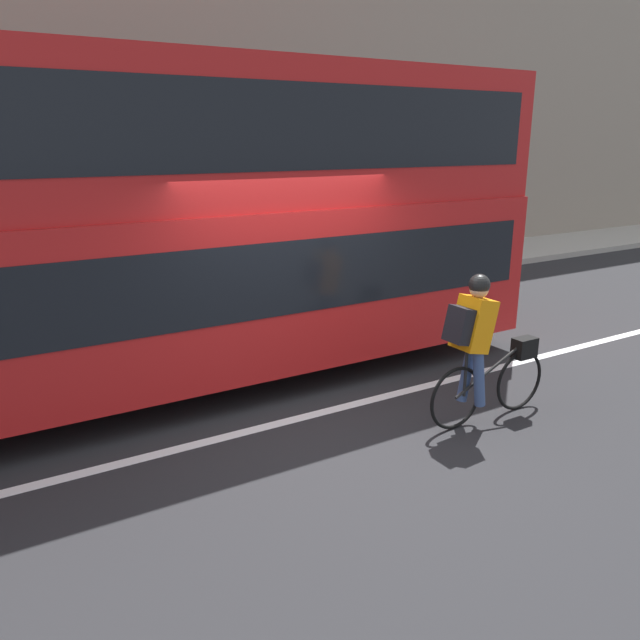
# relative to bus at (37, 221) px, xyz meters

# --- Properties ---
(ground_plane) EXTENTS (80.00, 80.00, 0.00)m
(ground_plane) POSITION_rel_bus_xyz_m (2.28, -1.52, -2.07)
(ground_plane) COLOR #232326
(road_center_line) EXTENTS (50.00, 0.14, 0.01)m
(road_center_line) POSITION_rel_bus_xyz_m (2.28, -1.67, -2.06)
(road_center_line) COLOR silver
(road_center_line) RESTS_ON ground_plane
(sidewalk_curb) EXTENTS (60.00, 2.28, 0.13)m
(sidewalk_curb) POSITION_rel_bus_xyz_m (2.28, 4.13, -2.00)
(sidewalk_curb) COLOR #A8A399
(sidewalk_curb) RESTS_ON ground_plane
(building_facade) EXTENTS (60.00, 0.30, 9.63)m
(building_facade) POSITION_rel_bus_xyz_m (2.28, 5.42, 2.75)
(building_facade) COLOR gray
(building_facade) RESTS_ON ground_plane
(bus) EXTENTS (11.73, 2.54, 3.70)m
(bus) POSITION_rel_bus_xyz_m (0.00, 0.00, 0.00)
(bus) COLOR black
(bus) RESTS_ON ground_plane
(cyclist_on_bike) EXTENTS (1.60, 0.32, 1.61)m
(cyclist_on_bike) POSITION_rel_bus_xyz_m (3.70, -2.70, -1.20)
(cyclist_on_bike) COLOR black
(cyclist_on_bike) RESTS_ON ground_plane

